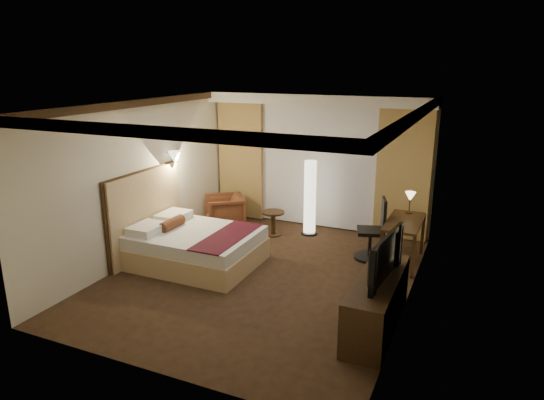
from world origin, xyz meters
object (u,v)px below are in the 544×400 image
at_px(armchair, 225,210).
at_px(desk, 403,242).
at_px(floor_lamp, 310,198).
at_px(bed, 197,248).
at_px(television, 378,252).
at_px(office_chair, 371,229).
at_px(side_table, 273,223).
at_px(dresser, 377,303).

height_order(armchair, desk, armchair).
relative_size(armchair, floor_lamp, 0.51).
bearing_deg(bed, television, -14.46).
xyz_separation_m(office_chair, television, (0.56, -2.21, 0.48)).
bearing_deg(television, desk, 6.55).
xyz_separation_m(bed, side_table, (0.60, 1.82, -0.05)).
relative_size(dresser, television, 1.52).
xyz_separation_m(armchair, television, (3.64, -2.63, 0.65)).
bearing_deg(armchair, dresser, 17.39).
relative_size(armchair, side_table, 1.55).
distance_m(bed, armchair, 1.87).
bearing_deg(bed, armchair, 104.72).
relative_size(bed, office_chair, 1.82).
xyz_separation_m(side_table, dresser, (2.60, -2.63, 0.10)).
xyz_separation_m(floor_lamp, television, (1.94, -2.98, 0.28)).
bearing_deg(dresser, bed, 165.67).
xyz_separation_m(side_table, floor_lamp, (0.63, 0.35, 0.50)).
bearing_deg(television, dresser, -83.95).
xyz_separation_m(floor_lamp, desk, (1.92, -0.72, -0.37)).
bearing_deg(dresser, desk, 91.27).
bearing_deg(bed, desk, 24.68).
relative_size(armchair, desk, 0.62).
height_order(floor_lamp, dresser, floor_lamp).
distance_m(office_chair, television, 2.33).
bearing_deg(desk, floor_lamp, 159.43).
relative_size(bed, dresser, 1.12).
height_order(side_table, television, television).
xyz_separation_m(armchair, dresser, (3.67, -2.63, -0.03)).
bearing_deg(dresser, office_chair, 105.02).
xyz_separation_m(bed, floor_lamp, (1.23, 2.17, 0.45)).
relative_size(office_chair, television, 0.93).
distance_m(floor_lamp, office_chair, 1.59).
height_order(office_chair, dresser, office_chair).
height_order(desk, dresser, desk).
bearing_deg(office_chair, bed, -168.77).
xyz_separation_m(bed, office_chair, (2.60, 1.40, 0.25)).
distance_m(office_chair, dresser, 2.30).
distance_m(floor_lamp, dresser, 3.60).
distance_m(armchair, office_chair, 3.11).
bearing_deg(side_table, office_chair, -11.90).
bearing_deg(office_chair, floor_lamp, 133.78).
bearing_deg(office_chair, armchair, 155.39).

